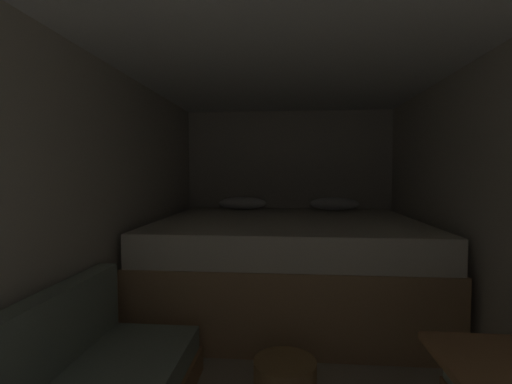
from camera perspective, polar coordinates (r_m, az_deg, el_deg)
ground_plane at (r=2.56m, az=4.77°, el=-27.18°), size 6.68×6.68×0.00m
wall_back at (r=4.58m, az=4.99°, el=-0.31°), size 2.60×0.05×2.04m
wall_left at (r=2.57m, az=-24.87°, el=-3.18°), size 0.05×4.68×2.04m
wall_right at (r=2.56m, az=34.74°, el=-3.46°), size 0.05×4.68×2.04m
ceiling_slab at (r=2.34m, az=5.01°, el=22.46°), size 2.60×4.68×0.05m
bed at (r=3.59m, az=4.92°, el=-10.79°), size 2.38×2.05×1.00m
wicker_basket at (r=2.35m, az=4.51°, el=-27.00°), size 0.36×0.36×0.22m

